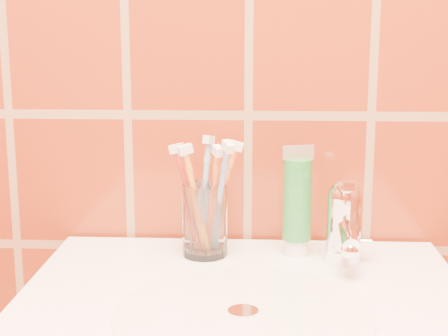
{
  "coord_description": "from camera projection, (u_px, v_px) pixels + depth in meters",
  "views": [
    {
      "loc": [
        0.02,
        0.18,
        1.18
      ],
      "look_at": [
        -0.03,
        1.08,
        0.99
      ],
      "focal_mm": 55.0,
      "sensor_mm": 36.0,
      "label": 1
    }
  ],
  "objects": [
    {
      "name": "toothbrush_4",
      "position": [
        219.0,
        201.0,
        0.95
      ],
      "size": [
        0.11,
        0.13,
        0.19
      ],
      "primitive_type": null,
      "rotation": [
        0.33,
        0.0,
        0.53
      ],
      "color": "#7193C9",
      "rests_on": "glass_tumbler"
    },
    {
      "name": "faucet",
      "position": [
        345.0,
        219.0,
        0.94
      ],
      "size": [
        0.05,
        0.11,
        0.12
      ],
      "color": "white",
      "rests_on": "pedestal_sink"
    },
    {
      "name": "toothbrush_1",
      "position": [
        214.0,
        202.0,
        0.96
      ],
      "size": [
        0.07,
        0.09,
        0.18
      ],
      "primitive_type": null,
      "rotation": [
        0.2,
        0.0,
        0.4
      ],
      "color": "orange",
      "rests_on": "glass_tumbler"
    },
    {
      "name": "glass_tumbler",
      "position": [
        205.0,
        220.0,
        0.98
      ],
      "size": [
        0.08,
        0.08,
        0.1
      ],
      "primitive_type": "cylinder",
      "rotation": [
        0.0,
        0.0,
        -0.4
      ],
      "color": "white",
      "rests_on": "pedestal_sink"
    },
    {
      "name": "toothbrush_5",
      "position": [
        220.0,
        198.0,
        0.98
      ],
      "size": [
        0.07,
        0.07,
        0.17
      ],
      "primitive_type": null,
      "rotation": [
        0.28,
        0.0,
        1.58
      ],
      "color": "orange",
      "rests_on": "glass_tumbler"
    },
    {
      "name": "toothbrush_0",
      "position": [
        190.0,
        201.0,
        0.97
      ],
      "size": [
        0.09,
        0.08,
        0.17
      ],
      "primitive_type": null,
      "rotation": [
        0.25,
        0.0,
        -1.83
      ],
      "color": "#A42F23",
      "rests_on": "glass_tumbler"
    },
    {
      "name": "toothbrush_2",
      "position": [
        197.0,
        202.0,
        0.96
      ],
      "size": [
        0.09,
        0.09,
        0.18
      ],
      "primitive_type": null,
      "rotation": [
        0.22,
        0.0,
        -1.02
      ],
      "color": "orange",
      "rests_on": "glass_tumbler"
    },
    {
      "name": "toothpaste_tube",
      "position": [
        297.0,
        204.0,
        0.98
      ],
      "size": [
        0.04,
        0.04,
        0.16
      ],
      "rotation": [
        0.0,
        0.0,
        0.28
      ],
      "color": "white",
      "rests_on": "pedestal_sink"
    },
    {
      "name": "toothbrush_3",
      "position": [
        204.0,
        195.0,
        0.99
      ],
      "size": [
        0.07,
        0.09,
        0.18
      ],
      "primitive_type": null,
      "rotation": [
        0.2,
        0.0,
        2.75
      ],
      "color": "#7DB6DF",
      "rests_on": "glass_tumbler"
    }
  ]
}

